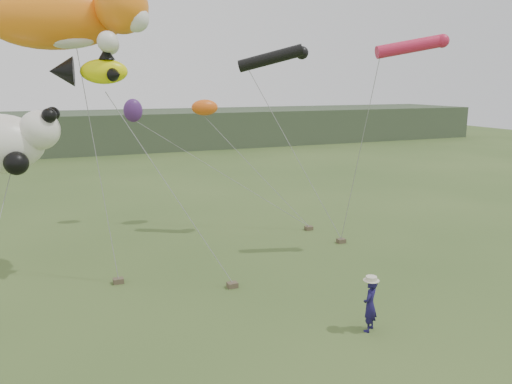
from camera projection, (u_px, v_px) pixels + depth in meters
ground at (308, 318)px, 15.47m from camera, size 120.00×120.00×0.00m
headland at (89, 132)px, 54.29m from camera, size 90.00×13.00×4.00m
festival_attendant at (370, 305)px, 14.51m from camera, size 0.70×0.65×1.60m
sandbag_anchors at (217, 266)px, 19.56m from camera, size 14.76×5.83×0.19m
cat_kite at (73, 16)px, 17.60m from camera, size 6.63×3.54×2.88m
fish_kite at (89, 70)px, 17.13m from camera, size 2.65×1.78×1.37m
tube_kites at (331, 53)px, 21.29m from camera, size 6.81×6.45×1.42m
panda_kite at (5, 142)px, 17.17m from camera, size 3.64×2.35×2.26m
misc_kites at (172, 109)px, 24.66m from camera, size 4.41×2.14×1.15m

